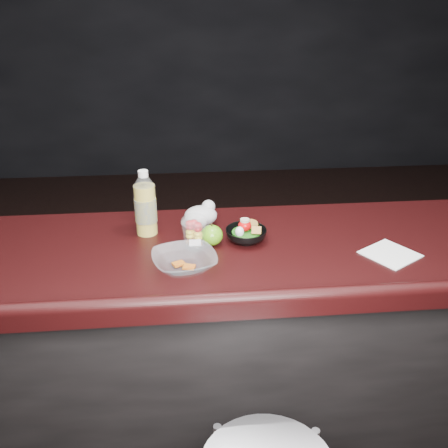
% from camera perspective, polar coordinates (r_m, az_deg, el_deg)
% --- Properties ---
extents(counter, '(4.06, 0.71, 1.02)m').
position_cam_1_polar(counter, '(2.06, 0.39, -15.31)').
color(counter, black).
rests_on(counter, ground).
extents(lemonade_bottle, '(0.08, 0.08, 0.25)m').
position_cam_1_polar(lemonade_bottle, '(1.85, -8.96, 1.85)').
color(lemonade_bottle, gold).
rests_on(lemonade_bottle, counter).
extents(fruit_cup, '(0.09, 0.09, 0.13)m').
position_cam_1_polar(fruit_cup, '(1.74, -3.41, -0.84)').
color(fruit_cup, white).
rests_on(fruit_cup, counter).
extents(green_apple, '(0.08, 0.08, 0.08)m').
position_cam_1_polar(green_apple, '(1.78, -1.41, -1.28)').
color(green_apple, '#347C0E').
rests_on(green_apple, counter).
extents(plastic_bag, '(0.13, 0.10, 0.09)m').
position_cam_1_polar(plastic_bag, '(1.93, -2.55, 1.10)').
color(plastic_bag, silver).
rests_on(plastic_bag, counter).
extents(snack_bowl, '(0.17, 0.17, 0.08)m').
position_cam_1_polar(snack_bowl, '(1.81, 2.50, -1.13)').
color(snack_bowl, black).
rests_on(snack_bowl, counter).
extents(takeout_bowl, '(0.25, 0.25, 0.05)m').
position_cam_1_polar(takeout_bowl, '(1.64, -4.55, -4.27)').
color(takeout_bowl, silver).
rests_on(takeout_bowl, counter).
extents(paper_napkin, '(0.22, 0.22, 0.00)m').
position_cam_1_polar(paper_napkin, '(1.82, 18.47, -3.28)').
color(paper_napkin, white).
rests_on(paper_napkin, counter).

